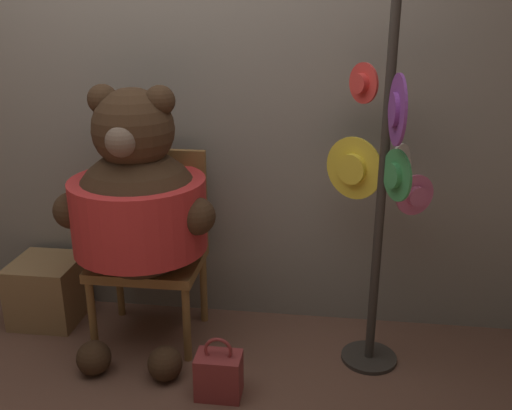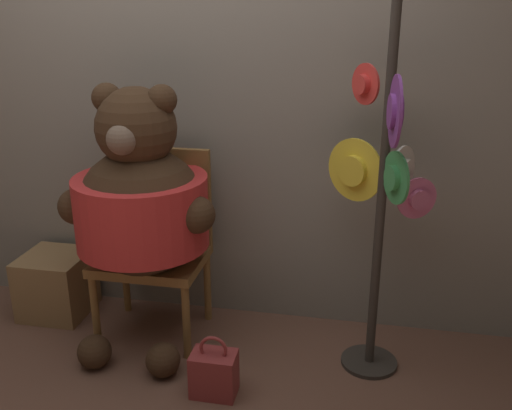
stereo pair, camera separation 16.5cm
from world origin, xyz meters
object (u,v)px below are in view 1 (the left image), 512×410
(hat_display_rack, at_px, (382,187))
(handbag_on_ground, at_px, (219,375))
(chair, at_px, (152,240))
(teddy_bear, at_px, (138,206))

(hat_display_rack, bearing_deg, handbag_on_ground, -151.03)
(chair, distance_m, handbag_on_ground, 0.82)
(teddy_bear, height_order, handbag_on_ground, teddy_bear)
(hat_display_rack, distance_m, handbag_on_ground, 1.14)
(teddy_bear, bearing_deg, handbag_on_ground, -39.05)
(chair, height_order, hat_display_rack, hat_display_rack)
(hat_display_rack, relative_size, handbag_on_ground, 5.71)
(chair, height_order, teddy_bear, teddy_bear)
(hat_display_rack, height_order, handbag_on_ground, hat_display_rack)
(teddy_bear, relative_size, hat_display_rack, 0.78)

